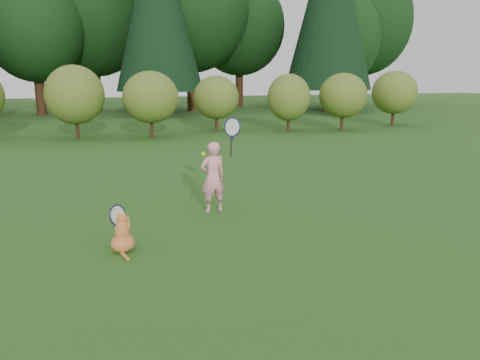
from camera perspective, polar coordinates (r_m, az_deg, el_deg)
name	(u,v)px	position (r m, az deg, el deg)	size (l,w,h in m)	color
ground	(243,237)	(7.15, 0.41, -6.92)	(100.00, 100.00, 0.00)	#255518
shrub_row	(144,101)	(19.55, -11.58, 9.42)	(28.00, 3.00, 2.80)	#526820
child	(214,175)	(8.30, -3.24, 0.56)	(0.74, 0.50, 1.89)	pink
cat	(122,231)	(6.72, -14.19, -6.04)	(0.48, 0.80, 0.76)	#CA5B26
tennis_ball	(204,154)	(7.52, -4.47, 3.18)	(0.07, 0.07, 0.07)	yellow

